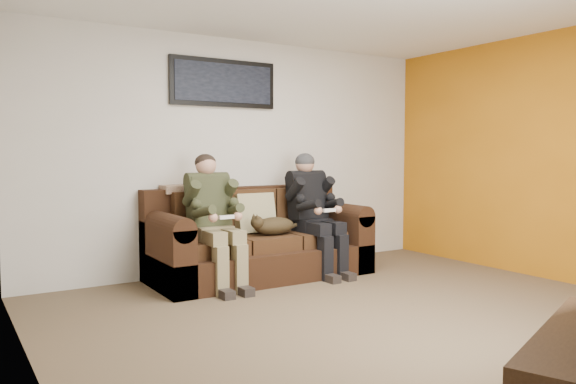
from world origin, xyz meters
TOP-DOWN VIEW (x-y plane):
  - floor at (0.00, 0.00)m, footprint 5.00×5.00m
  - wall_back at (0.00, 2.25)m, footprint 5.00×0.00m
  - wall_left at (-2.50, 0.00)m, footprint 0.00×4.50m
  - wall_right at (2.50, 0.00)m, footprint 0.00×4.50m
  - accent_wall_right at (2.49, 0.00)m, footprint 0.00×4.50m
  - sofa at (-0.05, 1.83)m, footprint 2.33×1.01m
  - throw_pillow at (-0.05, 1.88)m, footprint 0.45×0.21m
  - throw_blanket at (-0.76, 2.13)m, footprint 0.48×0.23m
  - person_left at (-0.65, 1.64)m, footprint 0.51×0.87m
  - person_right at (0.55, 1.64)m, footprint 0.51×0.86m
  - cat at (0.02, 1.62)m, footprint 0.66×0.26m
  - framed_poster at (-0.25, 2.22)m, footprint 1.25×0.05m

SIDE VIEW (x-z plane):
  - floor at x=0.00m, z-range 0.00..0.00m
  - sofa at x=-0.05m, z-range -0.12..0.84m
  - cat at x=0.02m, z-range 0.45..0.69m
  - throw_pillow at x=-0.05m, z-range 0.46..0.90m
  - person_left at x=-0.65m, z-range 0.09..1.41m
  - person_right at x=0.55m, z-range 0.09..1.42m
  - throw_blanket at x=-0.76m, z-range 0.91..1.00m
  - wall_back at x=0.00m, z-range -1.20..3.80m
  - wall_left at x=-2.50m, z-range -0.95..3.55m
  - wall_right at x=2.50m, z-range -0.95..3.55m
  - accent_wall_right at x=2.49m, z-range -0.95..3.55m
  - framed_poster at x=-0.25m, z-range 1.84..2.36m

